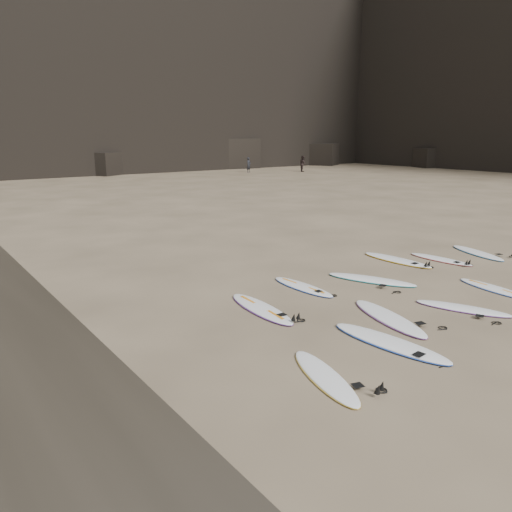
{
  "coord_description": "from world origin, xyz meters",
  "views": [
    {
      "loc": [
        -10.12,
        -6.9,
        4.27
      ],
      "look_at": [
        -3.52,
        2.13,
        1.5
      ],
      "focal_mm": 35.0,
      "sensor_mm": 36.0,
      "label": 1
    }
  ],
  "objects_px": {
    "surfboard_10": "(477,253)",
    "person_b": "(303,164)",
    "surfboard_5": "(261,308)",
    "surfboard_9": "(440,259)",
    "surfboard_6": "(303,286)",
    "surfboard_8": "(397,260)",
    "surfboard_1": "(390,342)",
    "person_a": "(249,165)",
    "surfboard_2": "(389,317)",
    "surfboard_0": "(325,376)",
    "surfboard_3": "(463,308)",
    "surfboard_7": "(371,279)",
    "surfboard_4": "(495,289)"
  },
  "relations": [
    {
      "from": "surfboard_10",
      "to": "person_b",
      "type": "bearing_deg",
      "value": 77.46
    },
    {
      "from": "surfboard_5",
      "to": "person_b",
      "type": "relative_size",
      "value": 1.48
    },
    {
      "from": "surfboard_9",
      "to": "surfboard_6",
      "type": "bearing_deg",
      "value": 173.16
    },
    {
      "from": "surfboard_5",
      "to": "surfboard_8",
      "type": "relative_size",
      "value": 0.97
    },
    {
      "from": "surfboard_1",
      "to": "surfboard_8",
      "type": "relative_size",
      "value": 1.03
    },
    {
      "from": "surfboard_1",
      "to": "person_a",
      "type": "bearing_deg",
      "value": 52.84
    },
    {
      "from": "surfboard_2",
      "to": "surfboard_6",
      "type": "height_order",
      "value": "surfboard_2"
    },
    {
      "from": "surfboard_8",
      "to": "surfboard_9",
      "type": "xyz_separation_m",
      "value": [
        1.31,
        -0.82,
        -0.01
      ]
    },
    {
      "from": "surfboard_0",
      "to": "surfboard_9",
      "type": "xyz_separation_m",
      "value": [
        9.17,
        3.85,
        0.0
      ]
    },
    {
      "from": "surfboard_0",
      "to": "surfboard_9",
      "type": "distance_m",
      "value": 9.94
    },
    {
      "from": "surfboard_5",
      "to": "person_a",
      "type": "xyz_separation_m",
      "value": [
        25.45,
        36.41,
        0.78
      ]
    },
    {
      "from": "surfboard_3",
      "to": "surfboard_7",
      "type": "bearing_deg",
      "value": 65.6
    },
    {
      "from": "person_a",
      "to": "surfboard_1",
      "type": "bearing_deg",
      "value": -143.56
    },
    {
      "from": "surfboard_5",
      "to": "surfboard_2",
      "type": "bearing_deg",
      "value": -43.28
    },
    {
      "from": "surfboard_5",
      "to": "person_a",
      "type": "height_order",
      "value": "person_a"
    },
    {
      "from": "surfboard_0",
      "to": "surfboard_8",
      "type": "relative_size",
      "value": 0.84
    },
    {
      "from": "surfboard_7",
      "to": "person_b",
      "type": "distance_m",
      "value": 42.96
    },
    {
      "from": "surfboard_7",
      "to": "surfboard_8",
      "type": "height_order",
      "value": "surfboard_8"
    },
    {
      "from": "surfboard_10",
      "to": "surfboard_9",
      "type": "bearing_deg",
      "value": -167.22
    },
    {
      "from": "surfboard_8",
      "to": "surfboard_9",
      "type": "relative_size",
      "value": 1.17
    },
    {
      "from": "surfboard_3",
      "to": "surfboard_4",
      "type": "xyz_separation_m",
      "value": [
        2.18,
        0.38,
        0.0
      ]
    },
    {
      "from": "surfboard_4",
      "to": "person_b",
      "type": "height_order",
      "value": "person_b"
    },
    {
      "from": "surfboard_1",
      "to": "surfboard_5",
      "type": "height_order",
      "value": "surfboard_1"
    },
    {
      "from": "surfboard_0",
      "to": "surfboard_6",
      "type": "relative_size",
      "value": 0.97
    },
    {
      "from": "surfboard_8",
      "to": "surfboard_1",
      "type": "bearing_deg",
      "value": -144.52
    },
    {
      "from": "surfboard_2",
      "to": "person_a",
      "type": "relative_size",
      "value": 1.62
    },
    {
      "from": "surfboard_1",
      "to": "person_a",
      "type": "relative_size",
      "value": 1.69
    },
    {
      "from": "surfboard_0",
      "to": "person_a",
      "type": "height_order",
      "value": "person_a"
    },
    {
      "from": "person_a",
      "to": "person_b",
      "type": "relative_size",
      "value": 0.93
    },
    {
      "from": "surfboard_4",
      "to": "person_b",
      "type": "relative_size",
      "value": 1.28
    },
    {
      "from": "surfboard_1",
      "to": "surfboard_5",
      "type": "distance_m",
      "value": 3.36
    },
    {
      "from": "surfboard_5",
      "to": "person_b",
      "type": "xyz_separation_m",
      "value": [
        30.97,
        33.62,
        0.84
      ]
    },
    {
      "from": "surfboard_6",
      "to": "surfboard_9",
      "type": "height_order",
      "value": "surfboard_6"
    },
    {
      "from": "surfboard_5",
      "to": "surfboard_10",
      "type": "bearing_deg",
      "value": 5.47
    },
    {
      "from": "surfboard_3",
      "to": "person_a",
      "type": "height_order",
      "value": "person_a"
    },
    {
      "from": "surfboard_2",
      "to": "person_b",
      "type": "bearing_deg",
      "value": 66.68
    },
    {
      "from": "surfboard_0",
      "to": "surfboard_5",
      "type": "height_order",
      "value": "surfboard_5"
    },
    {
      "from": "surfboard_1",
      "to": "surfboard_4",
      "type": "relative_size",
      "value": 1.21
    },
    {
      "from": "surfboard_4",
      "to": "surfboard_10",
      "type": "bearing_deg",
      "value": 44.38
    },
    {
      "from": "surfboard_4",
      "to": "surfboard_8",
      "type": "bearing_deg",
      "value": 91.8
    },
    {
      "from": "surfboard_7",
      "to": "surfboard_6",
      "type": "bearing_deg",
      "value": 138.1
    },
    {
      "from": "surfboard_3",
      "to": "surfboard_7",
      "type": "relative_size",
      "value": 0.85
    },
    {
      "from": "surfboard_8",
      "to": "person_b",
      "type": "bearing_deg",
      "value": 51.27
    },
    {
      "from": "surfboard_9",
      "to": "person_b",
      "type": "xyz_separation_m",
      "value": [
        23.0,
        33.28,
        0.85
      ]
    },
    {
      "from": "surfboard_7",
      "to": "surfboard_1",
      "type": "bearing_deg",
      "value": -158.23
    },
    {
      "from": "surfboard_9",
      "to": "surfboard_10",
      "type": "xyz_separation_m",
      "value": [
        1.91,
        -0.23,
        0.0
      ]
    },
    {
      "from": "surfboard_3",
      "to": "surfboard_9",
      "type": "bearing_deg",
      "value": 17.01
    },
    {
      "from": "surfboard_10",
      "to": "person_b",
      "type": "height_order",
      "value": "person_b"
    },
    {
      "from": "surfboard_7",
      "to": "surfboard_8",
      "type": "bearing_deg",
      "value": -0.87
    },
    {
      "from": "surfboard_7",
      "to": "person_a",
      "type": "height_order",
      "value": "person_a"
    }
  ]
}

